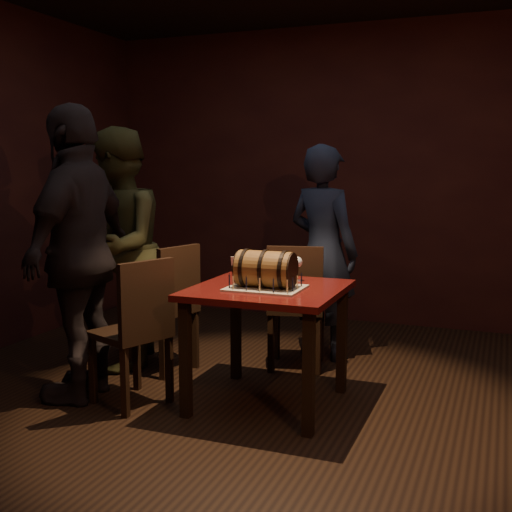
% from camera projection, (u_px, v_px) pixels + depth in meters
% --- Properties ---
extents(room_shell, '(5.04, 5.04, 2.80)m').
position_uv_depth(room_shell, '(263.00, 182.00, 3.75)').
color(room_shell, black).
rests_on(room_shell, ground).
extents(pub_table, '(0.90, 0.90, 0.75)m').
position_uv_depth(pub_table, '(268.00, 304.00, 3.97)').
color(pub_table, '#440C0B').
rests_on(pub_table, ground).
extents(cake_board, '(0.45, 0.35, 0.01)m').
position_uv_depth(cake_board, '(266.00, 288.00, 3.89)').
color(cake_board, '#ADA28B').
rests_on(cake_board, pub_table).
extents(barrel_cake, '(0.40, 0.24, 0.24)m').
position_uv_depth(barrel_cake, '(266.00, 269.00, 3.87)').
color(barrel_cake, brown).
rests_on(barrel_cake, cake_board).
extents(birthday_candles, '(0.40, 0.30, 0.09)m').
position_uv_depth(birthday_candles, '(266.00, 281.00, 3.88)').
color(birthday_candles, '#DEC484').
rests_on(birthday_candles, cake_board).
extents(wine_glass_left, '(0.07, 0.07, 0.16)m').
position_uv_depth(wine_glass_left, '(254.00, 260.00, 4.30)').
color(wine_glass_left, silver).
rests_on(wine_glass_left, pub_table).
extents(wine_glass_mid, '(0.07, 0.07, 0.16)m').
position_uv_depth(wine_glass_mid, '(272.00, 261.00, 4.26)').
color(wine_glass_mid, silver).
rests_on(wine_glass_mid, pub_table).
extents(wine_glass_right, '(0.07, 0.07, 0.16)m').
position_uv_depth(wine_glass_right, '(297.00, 263.00, 4.15)').
color(wine_glass_right, silver).
rests_on(wine_glass_right, pub_table).
extents(pint_of_ale, '(0.07, 0.07, 0.15)m').
position_uv_depth(pint_of_ale, '(257.00, 270.00, 4.17)').
color(pint_of_ale, silver).
rests_on(pint_of_ale, pub_table).
extents(menu_card, '(0.10, 0.05, 0.13)m').
position_uv_depth(menu_card, '(240.00, 266.00, 4.36)').
color(menu_card, white).
rests_on(menu_card, pub_table).
extents(chair_back, '(0.48, 0.48, 0.93)m').
position_uv_depth(chair_back, '(296.00, 300.00, 4.66)').
color(chair_back, black).
rests_on(chair_back, ground).
extents(chair_left_rear, '(0.49, 0.49, 0.93)m').
position_uv_depth(chair_left_rear, '(170.00, 301.00, 4.63)').
color(chair_left_rear, black).
rests_on(chair_left_rear, ground).
extents(chair_left_front, '(0.52, 0.52, 0.93)m').
position_uv_depth(chair_left_front, '(138.00, 324.00, 3.95)').
color(chair_left_front, black).
rests_on(chair_left_front, ground).
extents(person_back, '(0.70, 0.58, 1.66)m').
position_uv_depth(person_back, '(323.00, 252.00, 4.97)').
color(person_back, black).
rests_on(person_back, ground).
extents(person_left_rear, '(0.96, 1.06, 1.77)m').
position_uv_depth(person_left_rear, '(117.00, 249.00, 4.71)').
color(person_left_rear, '#39391C').
rests_on(person_left_rear, ground).
extents(person_left_front, '(0.56, 1.14, 1.88)m').
position_uv_depth(person_left_front, '(80.00, 254.00, 4.06)').
color(person_left_front, black).
rests_on(person_left_front, ground).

